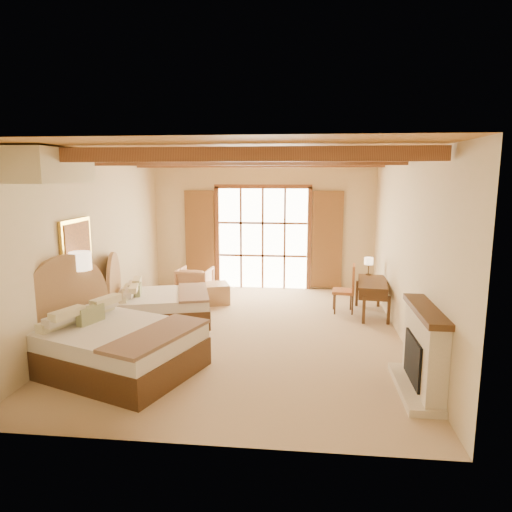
# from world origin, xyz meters

# --- Properties ---
(floor) EXTENTS (7.00, 7.00, 0.00)m
(floor) POSITION_xyz_m (0.00, 0.00, 0.00)
(floor) COLOR tan
(floor) RESTS_ON ground
(wall_back) EXTENTS (5.50, 0.00, 5.50)m
(wall_back) POSITION_xyz_m (0.00, 3.50, 1.60)
(wall_back) COLOR beige
(wall_back) RESTS_ON ground
(wall_left) EXTENTS (0.00, 7.00, 7.00)m
(wall_left) POSITION_xyz_m (-2.75, 0.00, 1.60)
(wall_left) COLOR beige
(wall_left) RESTS_ON ground
(wall_right) EXTENTS (0.00, 7.00, 7.00)m
(wall_right) POSITION_xyz_m (2.75, 0.00, 1.60)
(wall_right) COLOR beige
(wall_right) RESTS_ON ground
(ceiling) EXTENTS (7.00, 7.00, 0.00)m
(ceiling) POSITION_xyz_m (0.00, 0.00, 3.20)
(ceiling) COLOR #BB7F36
(ceiling) RESTS_ON ground
(ceiling_beams) EXTENTS (5.39, 4.60, 0.18)m
(ceiling_beams) POSITION_xyz_m (0.00, 0.00, 3.08)
(ceiling_beams) COLOR brown
(ceiling_beams) RESTS_ON ceiling
(french_doors) EXTENTS (3.95, 0.08, 2.60)m
(french_doors) POSITION_xyz_m (0.00, 3.44, 1.25)
(french_doors) COLOR white
(french_doors) RESTS_ON ground
(fireplace) EXTENTS (0.46, 1.40, 1.16)m
(fireplace) POSITION_xyz_m (2.60, -2.00, 0.51)
(fireplace) COLOR beige
(fireplace) RESTS_ON ground
(painting) EXTENTS (0.06, 0.95, 0.75)m
(painting) POSITION_xyz_m (-2.70, -0.75, 1.75)
(painting) COLOR gold
(painting) RESTS_ON wall_left
(canopy_valance) EXTENTS (0.70, 1.40, 0.45)m
(canopy_valance) POSITION_xyz_m (-2.40, -2.00, 2.95)
(canopy_valance) COLOR beige
(canopy_valance) RESTS_ON ceiling
(bed_near) EXTENTS (2.71, 2.30, 1.43)m
(bed_near) POSITION_xyz_m (-1.80, -1.78, 0.43)
(bed_near) COLOR #4A3016
(bed_near) RESTS_ON floor
(bed_far) EXTENTS (2.18, 1.82, 1.22)m
(bed_far) POSITION_xyz_m (-1.85, 0.50, 0.37)
(bed_far) COLOR #4A3016
(bed_far) RESTS_ON floor
(nightstand) EXTENTS (0.60, 0.60, 0.65)m
(nightstand) POSITION_xyz_m (-2.50, -0.65, 0.32)
(nightstand) COLOR #4A3016
(nightstand) RESTS_ON floor
(floor_lamp) EXTENTS (0.35, 0.35, 1.63)m
(floor_lamp) POSITION_xyz_m (-2.50, -1.06, 1.39)
(floor_lamp) COLOR #362617
(floor_lamp) RESTS_ON floor
(armchair) EXTENTS (0.80, 0.82, 0.70)m
(armchair) POSITION_xyz_m (-1.50, 2.41, 0.35)
(armchair) COLOR tan
(armchair) RESTS_ON floor
(ottoman) EXTENTS (0.77, 0.77, 0.44)m
(ottoman) POSITION_xyz_m (-0.94, 1.91, 0.22)
(ottoman) COLOR #9F794B
(ottoman) RESTS_ON floor
(desk) EXTENTS (0.70, 1.36, 0.70)m
(desk) POSITION_xyz_m (2.43, 1.40, 0.38)
(desk) COLOR #4A3016
(desk) RESTS_ON floor
(desk_chair) EXTENTS (0.49, 0.49, 1.01)m
(desk_chair) POSITION_xyz_m (1.89, 1.51, 0.31)
(desk_chair) COLOR #AE6736
(desk_chair) RESTS_ON floor
(desk_lamp) EXTENTS (0.19, 0.19, 0.38)m
(desk_lamp) POSITION_xyz_m (2.43, 2.00, 0.99)
(desk_lamp) COLOR #362617
(desk_lamp) RESTS_ON desk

